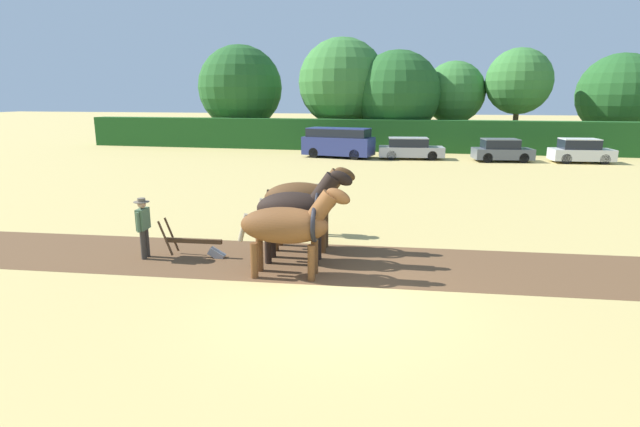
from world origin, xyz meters
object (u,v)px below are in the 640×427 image
object	(u,v)px
draft_horse_lead_right	(297,209)
parked_car_center	(581,151)
draft_horse_trail_left	(304,199)
parked_car_center_left	(502,151)
draft_horse_lead_left	(289,225)
parked_van	(338,142)
tree_center_right	(519,81)
tree_center	(454,93)
farmer_at_plow	(143,224)
farmer_beside_team	(318,206)
parked_car_left	(410,149)
tree_right	(619,95)
tree_center_left	(397,94)
tree_left	(342,82)
plow	(199,245)
tree_far_left	(240,88)

from	to	relation	value
draft_horse_lead_right	parked_car_center	size ratio (longest dim) A/B	0.67
draft_horse_trail_left	parked_car_center_left	distance (m)	23.74
draft_horse_lead_left	parked_van	distance (m)	24.56
tree_center_right	draft_horse_lead_right	distance (m)	34.49
tree_center	draft_horse_lead_left	world-z (taller)	tree_center
tree_center_right	farmer_at_plow	size ratio (longest dim) A/B	4.95
farmer_beside_team	parked_car_left	distance (m)	20.86
tree_right	parked_car_center	size ratio (longest dim) A/B	1.95
draft_horse_lead_right	draft_horse_trail_left	world-z (taller)	draft_horse_lead_right
tree_right	tree_center_left	bearing A→B (deg)	-171.78
draft_horse_lead_left	parked_car_center	bearing A→B (deg)	57.88
tree_left	tree_center	distance (m)	9.74
farmer_beside_team	parked_car_center_left	world-z (taller)	farmer_beside_team
tree_center_right	farmer_at_plow	distance (m)	36.53
parked_car_left	farmer_at_plow	bearing A→B (deg)	-110.89
tree_left	tree_center	size ratio (longest dim) A/B	1.27
parked_car_center	tree_center_left	bearing A→B (deg)	143.43
tree_center_left	parked_car_center	size ratio (longest dim) A/B	2.04
draft_horse_lead_right	parked_car_center_left	xyz separation A→B (m)	(7.97, 23.43, -0.70)
tree_center	parked_car_center	distance (m)	13.29
farmer_at_plow	parked_van	bearing A→B (deg)	81.44
plow	parked_car_center	distance (m)	28.72
farmer_beside_team	parked_car_center_left	distance (m)	22.28
draft_horse_lead_right	draft_horse_trail_left	bearing A→B (deg)	90.64
plow	tree_far_left	bearing A→B (deg)	104.50
tree_right	parked_car_center	xyz separation A→B (m)	(-5.14, -10.20, -3.67)
plow	parked_van	xyz separation A→B (m)	(-0.50, 23.44, 0.76)
parked_car_left	draft_horse_lead_right	bearing A→B (deg)	-101.48
tree_center_right	tree_center_left	bearing A→B (deg)	-172.42
tree_center	parked_car_center	world-z (taller)	tree_center
tree_center_right	parked_car_center_left	world-z (taller)	tree_center_right
draft_horse_trail_left	tree_center	bearing A→B (deg)	76.33
tree_left	tree_center_right	size ratio (longest dim) A/B	1.13
tree_center_right	farmer_at_plow	bearing A→B (deg)	-113.04
tree_far_left	parked_van	distance (m)	14.52
tree_far_left	farmer_at_plow	size ratio (longest dim) A/B	5.37
tree_center_right	draft_horse_lead_left	distance (m)	35.54
draft_horse_lead_right	tree_center	bearing A→B (deg)	76.80
tree_center_left	draft_horse_lead_right	distance (m)	31.58
tree_far_left	parked_van	bearing A→B (deg)	-39.33
farmer_at_plow	tree_center_right	bearing A→B (deg)	60.52
tree_center_left	tree_center	bearing A→B (deg)	25.80
tree_center_left	draft_horse_lead_left	size ratio (longest dim) A/B	2.90
farmer_at_plow	parked_van	size ratio (longest dim) A/B	0.32
tree_center_left	plow	xyz separation A→B (m)	(-3.02, -31.65, -4.21)
draft_horse_lead_right	farmer_at_plow	size ratio (longest dim) A/B	1.61
tree_center	farmer_at_plow	distance (m)	35.70
farmer_at_plow	parked_van	distance (m)	23.85
tree_center	draft_horse_lead_right	distance (m)	34.22
tree_center_right	tree_left	bearing A→B (deg)	-176.44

